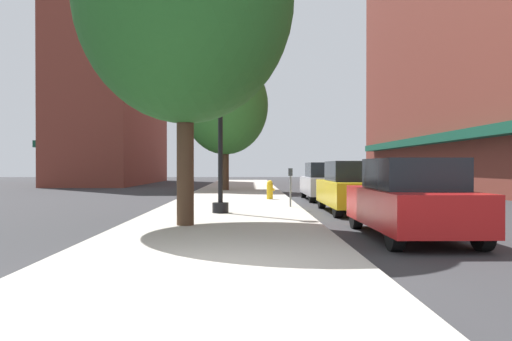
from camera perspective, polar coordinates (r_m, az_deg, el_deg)
ground_plane at (r=24.62m, az=7.07°, el=-3.00°), size 90.00×90.00×0.00m
sidewalk_slab at (r=25.40m, az=-2.23°, el=-2.76°), size 4.80×50.00×0.12m
building_right_brick at (r=32.89m, az=26.13°, el=15.48°), size 6.80×40.00×20.11m
building_far_background at (r=45.86m, az=-15.83°, el=12.27°), size 6.80×18.00×21.80m
lamppost at (r=14.89m, az=-4.09°, el=7.06°), size 0.48×0.48×5.90m
fire_hydrant at (r=20.94m, az=1.60°, el=-2.19°), size 0.33×0.26×0.79m
parking_meter_near at (r=17.01m, az=3.95°, el=-1.36°), size 0.14×0.09×1.31m
tree_near at (r=29.29m, az=-3.51°, el=7.42°), size 4.97×4.97×7.78m
car_red at (r=10.86m, az=17.20°, el=-3.17°), size 1.80×4.30×1.66m
car_yellow at (r=16.37m, az=11.04°, el=-1.93°), size 1.80×4.30×1.66m
car_silver at (r=22.26m, az=7.89°, el=-1.29°), size 1.80×4.30×1.66m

